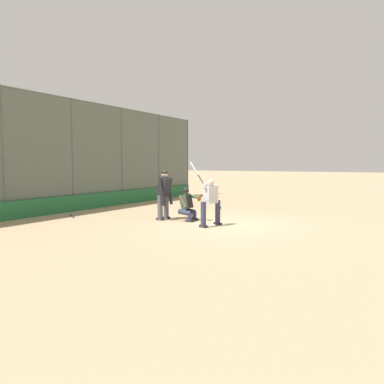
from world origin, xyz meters
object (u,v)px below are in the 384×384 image
(fielding_glove_on_dirt, at_px, (219,208))
(batter_at_plate, at_px, (210,201))
(umpire_home, at_px, (164,194))
(catcher_behind_plate, at_px, (188,204))
(spare_bat_near_backstop, at_px, (72,216))

(fielding_glove_on_dirt, bearing_deg, batter_at_plate, 23.57)
(batter_at_plate, bearing_deg, umpire_home, -86.62)
(batter_at_plate, height_order, umpire_home, batter_at_plate)
(catcher_behind_plate, relative_size, spare_bat_near_backstop, 1.52)
(batter_at_plate, height_order, spare_bat_near_backstop, batter_at_plate)
(batter_at_plate, xyz_separation_m, fielding_glove_on_dirt, (-4.25, -1.86, -0.77))
(fielding_glove_on_dirt, bearing_deg, umpire_home, -3.69)
(catcher_behind_plate, relative_size, fielding_glove_on_dirt, 3.59)
(catcher_behind_plate, bearing_deg, spare_bat_near_backstop, -80.26)
(batter_at_plate, bearing_deg, spare_bat_near_backstop, -67.67)
(spare_bat_near_backstop, distance_m, fielding_glove_on_dirt, 6.23)
(batter_at_plate, bearing_deg, fielding_glove_on_dirt, -141.65)
(catcher_behind_plate, bearing_deg, fielding_glove_on_dirt, -177.09)
(umpire_home, xyz_separation_m, spare_bat_near_backstop, (1.17, -3.48, -0.91))
(umpire_home, relative_size, fielding_glove_on_dirt, 5.31)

